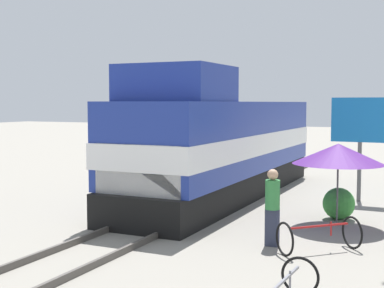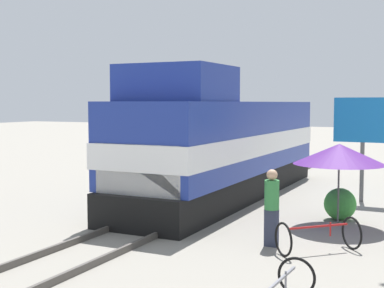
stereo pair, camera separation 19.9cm
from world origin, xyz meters
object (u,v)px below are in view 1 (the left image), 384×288
Objects in this scene: vendor_umbrella at (338,154)px; billboard_sign at (360,126)px; locomotive at (221,145)px; bicycle at (319,235)px; person_bystander at (272,204)px.

vendor_umbrella is 0.70× the size of billboard_sign.
locomotive is 7.25m from bicycle.
vendor_umbrella reaches higher than bicycle.
billboard_sign is (0.03, 3.92, 0.60)m from vendor_umbrella.
person_bystander is at bearing -57.14° from locomotive.
vendor_umbrella is at bearing -90.39° from billboard_sign.
bicycle is at bearing -49.99° from locomotive.
vendor_umbrella is 1.36× the size of person_bystander.
billboard_sign is at bearing 89.61° from vendor_umbrella.
locomotive is at bearing 122.86° from person_bystander.
billboard_sign reaches higher than person_bystander.
person_bystander is at bearing -98.59° from billboard_sign.
billboard_sign is (4.48, 1.32, 0.72)m from locomotive.
billboard_sign reaches higher than bicycle.
locomotive is at bearing -4.87° from bicycle.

